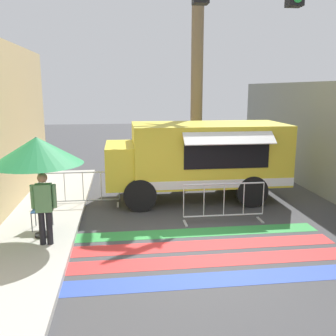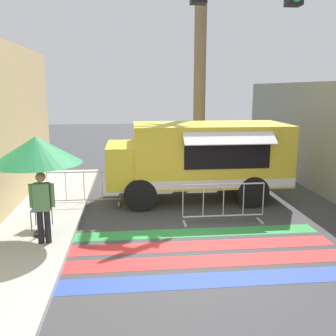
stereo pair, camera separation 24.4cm
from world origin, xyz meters
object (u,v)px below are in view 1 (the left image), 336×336
object	(u,v)px
barricade_front	(224,203)
barricade_side	(83,189)
patio_umbrella	(37,151)
vendor_person	(44,205)
traffic_signal_pole	(297,29)
food_truck	(195,156)
palm_tree	(197,43)
folding_chair	(42,205)

from	to	relation	value
barricade_front	barricade_side	world-z (taller)	same
patio_umbrella	barricade_front	bearing A→B (deg)	9.03
vendor_person	barricade_front	size ratio (longest dim) A/B	0.74
traffic_signal_pole	food_truck	bearing A→B (deg)	116.31
patio_umbrella	palm_tree	xyz separation A→B (m)	(4.64, 5.60, 2.93)
food_truck	barricade_side	size ratio (longest dim) A/B	2.57
traffic_signal_pole	folding_chair	xyz separation A→B (m)	(-5.71, 0.84, -3.98)
traffic_signal_pole	barricade_front	distance (m)	4.41
barricade_side	barricade_front	bearing A→B (deg)	-25.81
folding_chair	barricade_front	size ratio (longest dim) A/B	0.42
vendor_person	palm_tree	bearing A→B (deg)	66.29
food_truck	barricade_front	xyz separation A→B (m)	(0.34, -2.18, -0.86)
traffic_signal_pole	palm_tree	size ratio (longest dim) A/B	0.82
folding_chair	vendor_person	size ratio (longest dim) A/B	0.57
palm_tree	traffic_signal_pole	bearing A→B (deg)	-80.59
barricade_front	food_truck	bearing A→B (deg)	98.90
folding_chair	barricade_side	world-z (taller)	barricade_side
vendor_person	patio_umbrella	bearing A→B (deg)	122.28
food_truck	barricade_side	world-z (taller)	food_truck
traffic_signal_pole	vendor_person	bearing A→B (deg)	-177.81
food_truck	vendor_person	distance (m)	5.14
traffic_signal_pole	barricade_side	bearing A→B (deg)	150.78
patio_umbrella	palm_tree	size ratio (longest dim) A/B	0.29
folding_chair	palm_tree	size ratio (longest dim) A/B	0.11
folding_chair	barricade_front	world-z (taller)	barricade_front
traffic_signal_pole	barricade_front	world-z (taller)	traffic_signal_pole
food_truck	patio_umbrella	bearing A→B (deg)	-144.65
food_truck	palm_tree	bearing A→B (deg)	77.99
vendor_person	barricade_front	world-z (taller)	vendor_person
patio_umbrella	barricade_front	xyz separation A→B (m)	(4.40, 0.70, -1.56)
patio_umbrella	folding_chair	xyz separation A→B (m)	(-0.10, 0.58, -1.41)
barricade_front	vendor_person	bearing A→B (deg)	-164.58
food_truck	patio_umbrella	xyz separation A→B (m)	(-4.06, -2.88, 0.71)
food_truck	traffic_signal_pole	distance (m)	4.79
barricade_front	patio_umbrella	bearing A→B (deg)	-170.97
barricade_side	palm_tree	xyz separation A→B (m)	(3.96, 3.10, 4.49)
patio_umbrella	barricade_front	distance (m)	4.72
traffic_signal_pole	vendor_person	distance (m)	6.55
patio_umbrella	folding_chair	world-z (taller)	patio_umbrella
food_truck	palm_tree	size ratio (longest dim) A/B	0.69
barricade_side	patio_umbrella	bearing A→B (deg)	-105.10
food_truck	patio_umbrella	world-z (taller)	patio_umbrella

